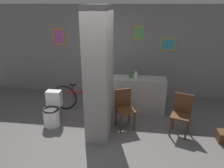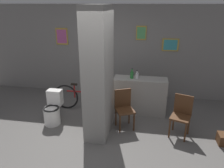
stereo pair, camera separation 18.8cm
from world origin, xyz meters
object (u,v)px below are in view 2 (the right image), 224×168
at_px(chair_by_doorway, 181,114).
at_px(bicycle, 84,98).
at_px(toilet, 53,110).
at_px(bottle_tall, 132,75).
at_px(chair_near_pillar, 124,107).

relative_size(chair_by_doorway, bicycle, 0.53).
bearing_deg(bicycle, toilet, -124.88).
bearing_deg(bottle_tall, chair_near_pillar, -97.26).
xyz_separation_m(bicycle, bottle_tall, (1.20, 0.09, 0.66)).
bearing_deg(bottle_tall, chair_by_doorway, -36.76).
height_order(toilet, chair_near_pillar, chair_near_pillar).
xyz_separation_m(chair_by_doorway, bicycle, (-2.31, 0.74, -0.14)).
height_order(chair_by_doorway, bicycle, chair_by_doorway).
xyz_separation_m(chair_near_pillar, chair_by_doorway, (1.20, -0.11, 0.00)).
relative_size(chair_near_pillar, bicycle, 0.53).
relative_size(chair_by_doorway, bottle_tall, 3.35).
distance_m(toilet, bicycle, 0.91).
bearing_deg(toilet, chair_near_pillar, 3.78).
xyz_separation_m(toilet, chair_by_doorway, (2.82, 0.00, 0.16)).
bearing_deg(bicycle, chair_by_doorway, -17.84).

